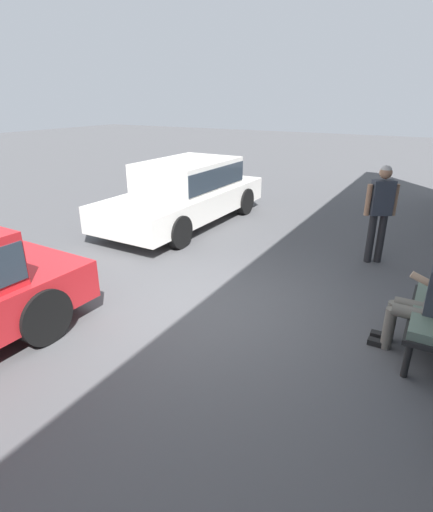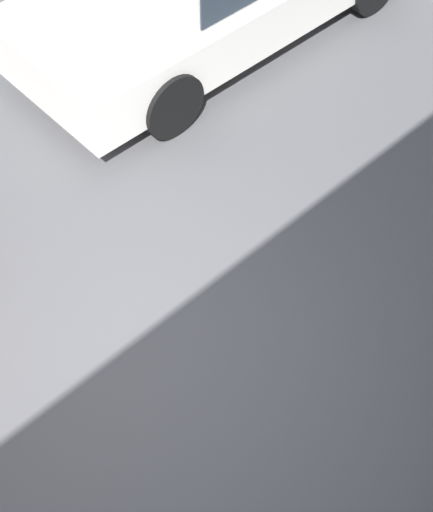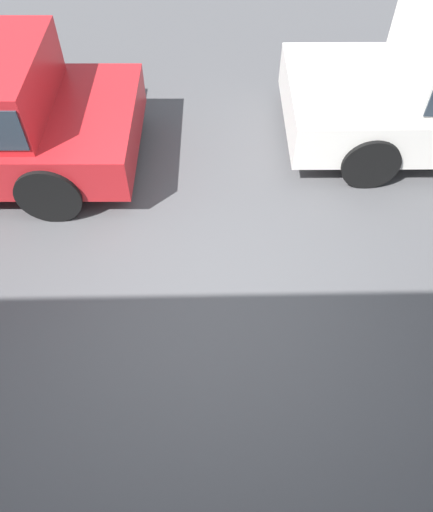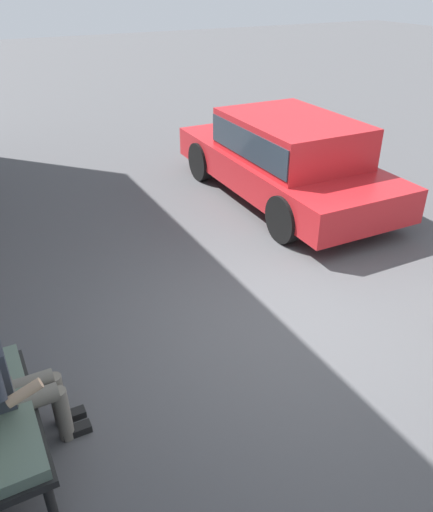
{
  "view_description": "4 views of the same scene",
  "coord_description": "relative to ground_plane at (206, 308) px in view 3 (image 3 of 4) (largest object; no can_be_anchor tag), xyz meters",
  "views": [
    {
      "loc": [
        4.21,
        2.6,
        2.78
      ],
      "look_at": [
        -0.1,
        0.14,
        0.8
      ],
      "focal_mm": 28.0,
      "sensor_mm": 36.0,
      "label": 1
    },
    {
      "loc": [
        1.63,
        2.6,
        5.13
      ],
      "look_at": [
        -0.53,
        0.31,
        1.1
      ],
      "focal_mm": 55.0,
      "sensor_mm": 36.0,
      "label": 2
    },
    {
      "loc": [
        -0.05,
        2.6,
        4.02
      ],
      "look_at": [
        -0.1,
        0.29,
        1.15
      ],
      "focal_mm": 35.0,
      "sensor_mm": 36.0,
      "label": 3
    },
    {
      "loc": [
        -3.6,
        2.6,
        3.41
      ],
      "look_at": [
        0.26,
        0.56,
        0.92
      ],
      "focal_mm": 35.0,
      "sensor_mm": 36.0,
      "label": 4
    }
  ],
  "objects": [
    {
      "name": "ground_plane",
      "position": [
        0.0,
        0.0,
        0.0
      ],
      "size": [
        60.0,
        60.0,
        0.0
      ],
      "primitive_type": "plane",
      "color": "#4C4C4F"
    }
  ]
}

